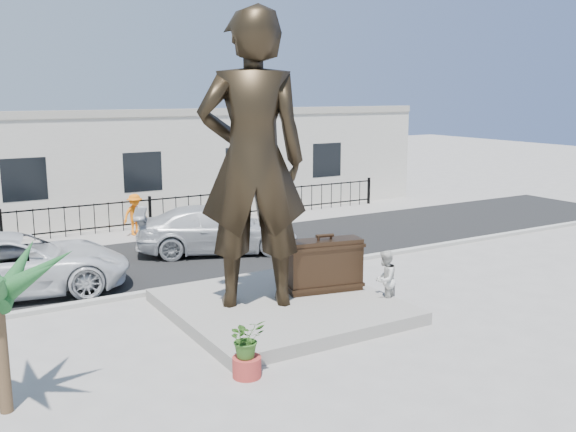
% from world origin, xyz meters
% --- Properties ---
extents(ground, '(100.00, 100.00, 0.00)m').
position_xyz_m(ground, '(0.00, 0.00, 0.00)').
color(ground, '#9E9991').
rests_on(ground, ground).
extents(street, '(40.00, 7.00, 0.01)m').
position_xyz_m(street, '(0.00, 8.00, 0.01)').
color(street, black).
rests_on(street, ground).
extents(curb, '(40.00, 0.25, 0.12)m').
position_xyz_m(curb, '(0.00, 4.50, 0.06)').
color(curb, '#A5A399').
rests_on(curb, ground).
extents(far_sidewalk, '(40.00, 2.50, 0.02)m').
position_xyz_m(far_sidewalk, '(0.00, 12.00, 0.01)').
color(far_sidewalk, '#9E9991').
rests_on(far_sidewalk, ground).
extents(plinth, '(5.20, 5.20, 0.30)m').
position_xyz_m(plinth, '(-0.50, 1.50, 0.15)').
color(plinth, gray).
rests_on(plinth, ground).
extents(fence, '(22.00, 0.10, 1.20)m').
position_xyz_m(fence, '(0.00, 12.80, 0.60)').
color(fence, black).
rests_on(fence, ground).
extents(building, '(28.00, 7.00, 4.40)m').
position_xyz_m(building, '(0.00, 17.00, 2.20)').
color(building, silver).
rests_on(building, ground).
extents(statue, '(3.00, 2.54, 6.99)m').
position_xyz_m(statue, '(-1.17, 1.66, 3.80)').
color(statue, black).
rests_on(statue, plinth).
extents(suitcase, '(2.02, 0.98, 1.36)m').
position_xyz_m(suitcase, '(0.86, 1.61, 0.98)').
color(suitcase, '#302014').
rests_on(suitcase, plinth).
extents(tourist, '(0.91, 0.86, 1.49)m').
position_xyz_m(tourist, '(1.90, 0.42, 0.75)').
color(tourist, silver).
rests_on(tourist, ground).
extents(car_white, '(6.31, 3.55, 1.66)m').
position_xyz_m(car_white, '(-5.95, 6.36, 0.84)').
color(car_white, silver).
rests_on(car_white, street).
extents(car_silver, '(5.86, 3.98, 1.58)m').
position_xyz_m(car_silver, '(0.66, 7.81, 0.80)').
color(car_silver, '#BCBEC1').
rests_on(car_silver, street).
extents(worker, '(1.14, 0.85, 1.58)m').
position_xyz_m(worker, '(-0.92, 11.81, 0.81)').
color(worker, orange).
rests_on(worker, far_sidewalk).
extents(palm_tree, '(1.80, 1.80, 3.20)m').
position_xyz_m(palm_tree, '(-7.09, -0.49, 0.00)').
color(palm_tree, '#1B4B21').
rests_on(palm_tree, ground).
extents(planter, '(0.56, 0.56, 0.40)m').
position_xyz_m(planter, '(-2.93, -1.37, 0.20)').
color(planter, '#AE342E').
rests_on(planter, ground).
extents(shrub, '(0.69, 0.60, 0.77)m').
position_xyz_m(shrub, '(-2.93, -1.37, 0.78)').
color(shrub, '#33601F').
rests_on(shrub, planter).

